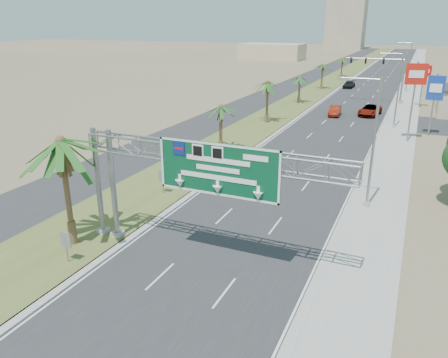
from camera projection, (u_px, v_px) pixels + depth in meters
road at (378, 79)px, 112.73m from camera, size 12.00×300.00×0.02m
sidewalk_right at (414, 80)px, 109.48m from camera, size 4.00×300.00×0.10m
median_grass at (339, 77)px, 116.53m from camera, size 7.00×300.00×0.12m
opposing_road at (313, 76)px, 119.22m from camera, size 8.00×300.00×0.02m
sign_gantry at (196, 163)px, 24.97m from camera, size 16.75×1.24×7.50m
palm_near at (60, 141)px, 26.12m from camera, size 5.70×5.70×8.35m
palm_row_b at (221, 108)px, 47.58m from camera, size 3.99×3.99×5.95m
palm_row_c at (268, 83)px, 61.09m from camera, size 3.99×3.99×6.75m
palm_row_d at (300, 78)px, 77.00m from camera, size 3.99×3.99×5.45m
palm_row_e at (323, 65)px, 93.13m from camera, size 3.99×3.99×6.15m
palm_row_f at (343, 59)px, 114.77m from camera, size 3.99×3.99×5.75m
streetlight_near at (370, 149)px, 32.63m from camera, size 3.27×0.44×10.00m
streetlight_mid at (396, 94)px, 58.45m from camera, size 3.27×0.44×10.00m
streetlight_far at (408, 69)px, 89.43m from camera, size 3.27×0.44×10.00m
signal_mast at (391, 76)px, 76.40m from camera, size 10.28×0.71×8.00m
median_signback_a at (66, 242)px, 25.72m from camera, size 0.75×0.08×2.08m
median_signback_b at (163, 178)px, 36.31m from camera, size 0.75×0.08×2.08m
tower_distant at (347, 16)px, 239.54m from camera, size 20.00×16.00×35.00m
building_distant_left at (272, 52)px, 171.93m from camera, size 24.00×14.00×6.00m
car_left_lane at (264, 161)px, 42.96m from camera, size 2.05×4.89×1.65m
car_mid_lane at (335, 111)px, 67.77m from camera, size 2.00×4.76×1.53m
car_right_lane at (370, 110)px, 67.80m from camera, size 3.36×6.12×1.62m
car_far at (349, 85)px, 96.80m from camera, size 2.34×5.13×1.45m
pole_sign_red_near at (416, 79)px, 50.36m from camera, size 2.38×0.98×9.48m
pole_sign_blue at (435, 90)px, 54.07m from camera, size 2.00×0.37×7.74m
pole_sign_red_far at (424, 74)px, 72.70m from camera, size 2.21×0.39×7.22m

